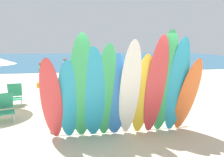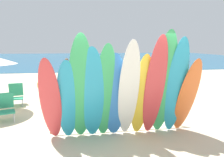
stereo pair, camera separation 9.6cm
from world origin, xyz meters
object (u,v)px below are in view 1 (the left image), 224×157
surfboard_green_2 (82,89)px  surfboard_yellow_7 (142,96)px  surfboard_teal_1 (68,101)px  surfboard_white_6 (130,91)px  beachgoer_photographing (65,69)px  surfboard_teal_10 (177,88)px  beach_chair_red (5,107)px  beachgoer_by_water (43,79)px  distant_boat (126,65)px  surfboard_red_0 (51,101)px  surfboard_rack (119,111)px  surfboard_red_8 (155,88)px  beach_chair_blue (15,94)px  surfboard_teal_3 (93,95)px  surfboard_green_9 (164,85)px  surfboard_blue_5 (115,96)px  beachgoer_strolling (77,71)px  surfboard_orange_11 (187,96)px  surfboard_green_4 (107,93)px

surfboard_green_2 → surfboard_yellow_7: surfboard_green_2 is taller
surfboard_teal_1 → surfboard_white_6: bearing=-7.4°
surfboard_white_6 → beachgoer_photographing: size_ratio=1.71×
surfboard_teal_10 → beach_chair_red: 4.96m
beachgoer_by_water → distant_boat: bearing=148.5°
surfboard_red_0 → beachgoer_by_water: size_ratio=1.30×
surfboard_rack → distant_boat: surfboard_rack is taller
surfboard_rack → surfboard_red_8: bearing=-40.9°
surfboard_red_0 → surfboard_teal_1: size_ratio=1.05×
surfboard_white_6 → beach_chair_blue: 5.08m
surfboard_teal_3 → surfboard_green_9: 1.72m
beach_chair_red → surfboard_green_2: bearing=-58.6°
surfboard_white_6 → surfboard_teal_10: size_ratio=0.99×
beach_chair_red → beachgoer_by_water: bearing=45.8°
surfboard_green_2 → surfboard_red_8: size_ratio=1.01×
surfboard_blue_5 → beach_chair_blue: surfboard_blue_5 is taller
beachgoer_strolling → surfboard_rack: bearing=112.3°
surfboard_white_6 → beach_chair_blue: size_ratio=3.04×
beachgoer_photographing → surfboard_yellow_7: bearing=-164.9°
surfboard_red_8 → distant_boat: 18.06m
surfboard_teal_3 → surfboard_blue_5: size_ratio=1.07×
surfboard_red_0 → surfboard_teal_1: 0.37m
surfboard_teal_3 → surfboard_red_0: bearing=-176.6°
distant_boat → surfboard_teal_10: bearing=-99.6°
surfboard_white_6 → surfboard_blue_5: bearing=157.9°
surfboard_teal_3 → surfboard_red_8: size_ratio=0.90×
surfboard_teal_1 → surfboard_teal_3: surfboard_teal_3 is taller
surfboard_green_9 → surfboard_teal_10: size_ratio=1.06×
surfboard_red_8 → surfboard_orange_11: bearing=1.8°
surfboard_green_4 → surfboard_yellow_7: (0.88, 0.03, -0.12)m
beachgoer_photographing → surfboard_red_8: bearing=-163.1°
surfboard_teal_3 → beach_chair_blue: bearing=129.1°
surfboard_red_0 → surfboard_blue_5: 1.46m
surfboard_green_2 → surfboard_green_4: size_ratio=1.09×
surfboard_orange_11 → surfboard_red_8: bearing=179.1°
surfboard_green_9 → beachgoer_by_water: bearing=136.0°
surfboard_rack → surfboard_teal_1: surfboard_teal_1 is taller
surfboard_orange_11 → beachgoer_photographing: bearing=107.4°
beachgoer_by_water → beach_chair_blue: size_ratio=1.98×
surfboard_green_2 → surfboard_teal_10: (2.28, -0.01, -0.03)m
surfboard_rack → surfboard_white_6: (0.11, -0.69, 0.67)m
surfboard_red_0 → surfboard_red_8: size_ratio=0.83×
beach_chair_red → surfboard_rack: bearing=-39.8°
beachgoer_strolling → surfboard_green_9: bearing=119.9°
surfboard_red_8 → beachgoer_by_water: bearing=127.7°
surfboard_teal_3 → distant_boat: size_ratio=0.51×
surfboard_orange_11 → beachgoer_strolling: bearing=107.9°
surfboard_teal_1 → surfboard_red_8: (2.05, -0.10, 0.27)m
surfboard_green_2 → surfboard_orange_11: bearing=-2.2°
surfboard_red_8 → surfboard_blue_5: bearing=172.3°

